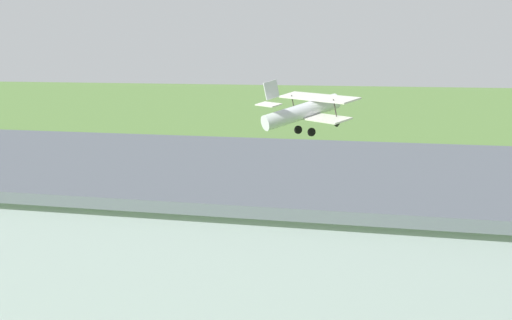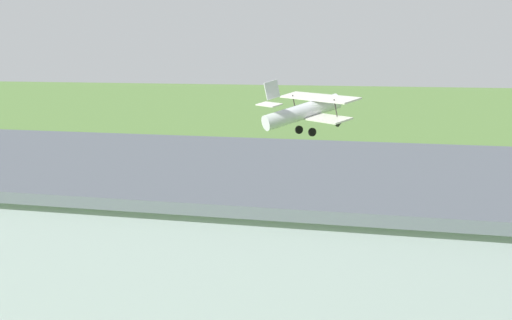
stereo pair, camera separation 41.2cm
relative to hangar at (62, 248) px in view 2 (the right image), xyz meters
The scene contains 4 objects.
ground_plane 28.61m from the hangar, 95.18° to the right, with size 400.00×400.00×0.00m, color #608C42.
hangar is the anchor object (origin of this frame).
biplane 29.43m from the hangar, 97.34° to the right, with size 8.05×8.13×4.26m.
person_at_fence_line 22.63m from the hangar, 132.44° to the right, with size 0.41×0.41×1.72m.
Camera 2 is at (-13.60, 54.90, 11.92)m, focal length 52.94 mm.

